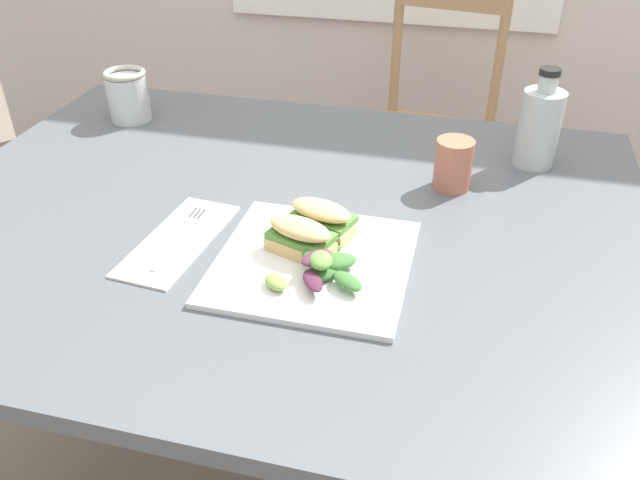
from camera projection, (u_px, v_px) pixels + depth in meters
name	position (u px, v px, depth m)	size (l,w,h in m)	color
dining_table	(280.00, 266.00, 1.18)	(1.27, 0.99, 0.74)	#51565B
chair_wooden_far	(428.00, 133.00, 2.10)	(0.46, 0.46, 0.87)	tan
plate_lunch	(314.00, 262.00, 0.98)	(0.29, 0.29, 0.01)	white
sandwich_half_front	(300.00, 237.00, 0.98)	(0.12, 0.09, 0.06)	#DBB270
sandwich_half_back	(322.00, 218.00, 1.02)	(0.12, 0.09, 0.06)	#DBB270
salad_mixed_greens	(321.00, 265.00, 0.94)	(0.15, 0.15, 0.04)	#3D7033
napkin_folded	(179.00, 240.00, 1.04)	(0.10, 0.25, 0.00)	silver
fork_on_napkin	(183.00, 232.00, 1.05)	(0.03, 0.19, 0.00)	silver
bottle_cold_brew	(538.00, 131.00, 1.23)	(0.08, 0.08, 0.19)	black
mason_jar_iced_tea	(129.00, 98.00, 1.43)	(0.09, 0.09, 0.11)	#C67528
cup_extra_side	(453.00, 164.00, 1.16)	(0.07, 0.07, 0.09)	#B2664C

